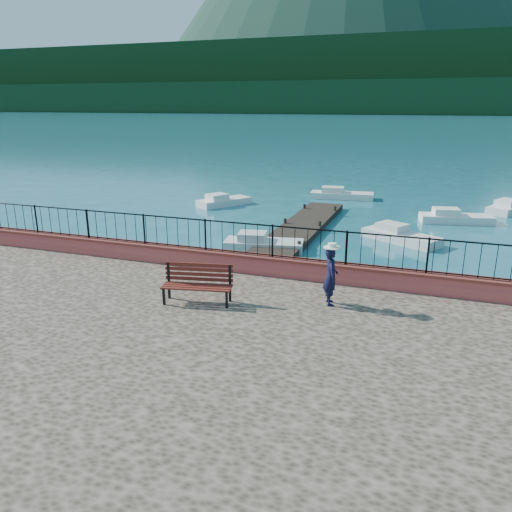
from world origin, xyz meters
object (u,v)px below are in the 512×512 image
Objects in this scene: park_bench at (198,292)px; boat_4 at (342,193)px; person at (331,276)px; boat_0 at (264,241)px; boat_2 at (457,215)px; boat_3 at (224,199)px; boat_5 at (511,205)px; boat_1 at (402,233)px.

park_bench is 0.46× the size of boat_4.
boat_0 is at bearing 8.19° from person.
park_bench is 18.83m from boat_2.
park_bench reaches higher than boat_3.
boat_2 is (6.88, 17.49, -1.10)m from park_bench.
boat_4 is 10.25m from boat_5.
park_bench is 22.49m from boat_4.
boat_0 is 10.27m from boat_3.
boat_2 is at bearing -57.90° from boat_3.
boat_4 is 1.04× the size of boat_5.
boat_1 is 5.59m from boat_2.
park_bench is at bearing -96.32° from boat_4.
park_bench is at bearing -126.01° from boat_3.
boat_1 is 10.85m from boat_5.
person is 0.44× the size of boat_0.
boat_5 is (16.84, 4.07, 0.00)m from boat_3.
park_bench is at bearing 86.75° from person.
park_bench is at bearing -93.07° from boat_0.
boat_4 is at bearing 133.14° from boat_2.
boat_0 is 1.01× the size of boat_3.
person is 0.41× the size of boat_2.
boat_0 is 13.45m from boat_4.
boat_1 and boat_4 have the same top height.
boat_5 is at bearing -39.30° from person.
boat_5 is (6.75, 20.69, -1.56)m from person.
park_bench is 18.98m from boat_3.
person is at bearing -71.42° from boat_0.
boat_1 is 1.08× the size of boat_3.
person reaches higher than boat_5.
boat_1 is at bearing 20.77° from boat_0.
boat_3 is at bearing 167.43° from boat_2.
park_bench is 0.56× the size of boat_3.
person reaches higher than boat_1.
boat_1 is (5.60, 3.44, 0.00)m from boat_0.
person reaches higher than boat_4.
boat_3 is 8.16m from boat_4.
boat_0 and boat_5 have the same top height.
boat_3 is 0.85× the size of boat_5.
person is at bearing -115.83° from boat_3.
boat_3 and boat_5 have the same top height.
park_bench is at bearing -123.24° from boat_2.
boat_0 is (-4.51, 7.99, -1.56)m from person.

